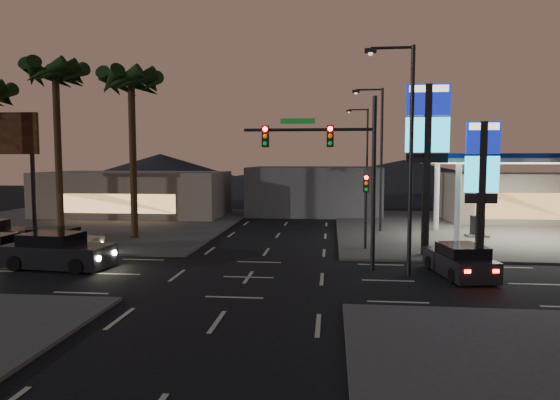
# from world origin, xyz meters

# --- Properties ---
(ground) EXTENTS (140.00, 140.00, 0.00)m
(ground) POSITION_xyz_m (0.00, 0.00, 0.00)
(ground) COLOR black
(ground) RESTS_ON ground
(corner_lot_ne) EXTENTS (24.00, 24.00, 0.12)m
(corner_lot_ne) POSITION_xyz_m (16.00, 16.00, 0.06)
(corner_lot_ne) COLOR #47443F
(corner_lot_ne) RESTS_ON ground
(corner_lot_nw) EXTENTS (24.00, 24.00, 0.12)m
(corner_lot_nw) POSITION_xyz_m (-16.00, 16.00, 0.06)
(corner_lot_nw) COLOR #47443F
(corner_lot_nw) RESTS_ON ground
(gas_station) EXTENTS (12.20, 8.20, 5.47)m
(gas_station) POSITION_xyz_m (16.00, 12.00, 5.08)
(gas_station) COLOR silver
(gas_station) RESTS_ON ground
(convenience_store) EXTENTS (10.00, 6.00, 4.00)m
(convenience_store) POSITION_xyz_m (18.00, 21.00, 2.00)
(convenience_store) COLOR #726B5B
(convenience_store) RESTS_ON ground
(pylon_sign_tall) EXTENTS (2.20, 0.35, 9.00)m
(pylon_sign_tall) POSITION_xyz_m (8.50, 5.50, 6.39)
(pylon_sign_tall) COLOR black
(pylon_sign_tall) RESTS_ON ground
(pylon_sign_short) EXTENTS (1.60, 0.35, 7.00)m
(pylon_sign_short) POSITION_xyz_m (11.00, 4.50, 4.66)
(pylon_sign_short) COLOR black
(pylon_sign_short) RESTS_ON ground
(traffic_signal_mast) EXTENTS (6.10, 0.39, 8.00)m
(traffic_signal_mast) POSITION_xyz_m (3.76, 1.99, 5.23)
(traffic_signal_mast) COLOR black
(traffic_signal_mast) RESTS_ON ground
(pedestal_signal) EXTENTS (0.32, 0.39, 4.30)m
(pedestal_signal) POSITION_xyz_m (5.50, 6.98, 2.92)
(pedestal_signal) COLOR black
(pedestal_signal) RESTS_ON ground
(streetlight_near) EXTENTS (2.14, 0.25, 10.00)m
(streetlight_near) POSITION_xyz_m (6.79, 1.00, 5.72)
(streetlight_near) COLOR black
(streetlight_near) RESTS_ON ground
(streetlight_mid) EXTENTS (2.14, 0.25, 10.00)m
(streetlight_mid) POSITION_xyz_m (6.79, 14.00, 5.72)
(streetlight_mid) COLOR black
(streetlight_mid) RESTS_ON ground
(streetlight_far) EXTENTS (2.14, 0.25, 10.00)m
(streetlight_far) POSITION_xyz_m (6.79, 28.00, 5.72)
(streetlight_far) COLOR black
(streetlight_far) RESTS_ON ground
(palm_a) EXTENTS (4.41, 4.41, 10.86)m
(palm_a) POSITION_xyz_m (-9.00, 9.50, 9.43)
(palm_a) COLOR black
(palm_a) RESTS_ON ground
(palm_b) EXTENTS (4.41, 4.41, 11.46)m
(palm_b) POSITION_xyz_m (-14.00, 9.50, 9.97)
(palm_b) COLOR black
(palm_b) RESTS_ON ground
(building_far_west) EXTENTS (16.00, 8.00, 4.00)m
(building_far_west) POSITION_xyz_m (-14.00, 22.00, 2.00)
(building_far_west) COLOR #726B5B
(building_far_west) RESTS_ON ground
(building_far_mid) EXTENTS (12.00, 9.00, 4.40)m
(building_far_mid) POSITION_xyz_m (2.00, 26.00, 2.20)
(building_far_mid) COLOR #4C4C51
(building_far_mid) RESTS_ON ground
(hill_left) EXTENTS (40.00, 40.00, 6.00)m
(hill_left) POSITION_xyz_m (-25.00, 60.00, 3.00)
(hill_left) COLOR black
(hill_left) RESTS_ON ground
(hill_right) EXTENTS (50.00, 50.00, 5.00)m
(hill_right) POSITION_xyz_m (15.00, 60.00, 2.50)
(hill_right) COLOR black
(hill_right) RESTS_ON ground
(hill_center) EXTENTS (60.00, 60.00, 4.00)m
(hill_center) POSITION_xyz_m (0.00, 60.00, 2.00)
(hill_center) COLOR black
(hill_center) RESTS_ON ground
(car_lane_a_front) EXTENTS (5.26, 2.57, 1.67)m
(car_lane_a_front) POSITION_xyz_m (-9.32, 0.93, 0.77)
(car_lane_a_front) COLOR black
(car_lane_a_front) RESTS_ON ground
(car_lane_b_front) EXTENTS (4.63, 2.30, 1.46)m
(car_lane_b_front) POSITION_xyz_m (-11.00, 3.89, 0.68)
(car_lane_b_front) COLOR #59595B
(car_lane_b_front) RESTS_ON ground
(suv_station) EXTENTS (2.48, 4.52, 1.43)m
(suv_station) POSITION_xyz_m (9.24, 1.21, 0.66)
(suv_station) COLOR black
(suv_station) RESTS_ON ground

